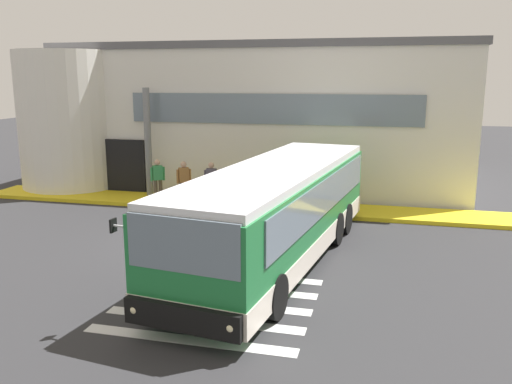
# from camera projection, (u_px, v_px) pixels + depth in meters

# --- Properties ---
(ground_plane) EXTENTS (80.00, 90.00, 0.02)m
(ground_plane) POSITION_uv_depth(u_px,v_px,m) (197.00, 243.00, 16.66)
(ground_plane) COLOR #2B2B2D
(ground_plane) RESTS_ON ground
(bay_paint_stripes) EXTENTS (4.40, 3.96, 0.01)m
(bay_paint_stripes) POSITION_uv_depth(u_px,v_px,m) (216.00, 303.00, 12.20)
(bay_paint_stripes) COLOR silver
(bay_paint_stripes) RESTS_ON ground
(terminal_building) EXTENTS (19.68, 13.80, 6.49)m
(terminal_building) POSITION_uv_depth(u_px,v_px,m) (262.00, 113.00, 27.09)
(terminal_building) COLOR silver
(terminal_building) RESTS_ON ground
(boarding_curb) EXTENTS (21.88, 2.00, 0.15)m
(boarding_curb) POSITION_uv_depth(u_px,v_px,m) (239.00, 205.00, 21.19)
(boarding_curb) COLOR yellow
(boarding_curb) RESTS_ON ground
(entry_support_column) EXTENTS (0.28, 0.28, 4.48)m
(entry_support_column) POSITION_uv_depth(u_px,v_px,m) (148.00, 142.00, 22.23)
(entry_support_column) COLOR slate
(entry_support_column) RESTS_ON boarding_curb
(bus_main_foreground) EXTENTS (4.39, 10.99, 2.70)m
(bus_main_foreground) POSITION_uv_depth(u_px,v_px,m) (277.00, 215.00, 14.71)
(bus_main_foreground) COLOR #1E7238
(bus_main_foreground) RESTS_ON ground
(passenger_near_column) EXTENTS (0.49, 0.40, 1.68)m
(passenger_near_column) POSITION_uv_depth(u_px,v_px,m) (158.00, 178.00, 21.45)
(passenger_near_column) COLOR #4C4233
(passenger_near_column) RESTS_ON boarding_curb
(passenger_by_doorway) EXTENTS (0.52, 0.50, 1.68)m
(passenger_by_doorway) POSITION_uv_depth(u_px,v_px,m) (184.00, 179.00, 21.00)
(passenger_by_doorway) COLOR #1E2338
(passenger_by_doorway) RESTS_ON boarding_curb
(passenger_at_curb_edge) EXTENTS (0.59, 0.25, 1.68)m
(passenger_at_curb_edge) POSITION_uv_depth(u_px,v_px,m) (212.00, 181.00, 20.78)
(passenger_at_curb_edge) COLOR #4C4233
(passenger_at_curb_edge) RESTS_ON boarding_curb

